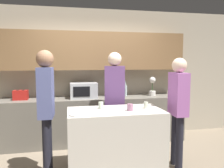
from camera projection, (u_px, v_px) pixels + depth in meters
The scene contains 18 objects.
back_wall at pixel (93, 65), 4.54m from camera, with size 6.40×0.40×2.70m.
back_counter at pixel (95, 120), 4.38m from camera, with size 3.60×0.62×0.90m.
kitchen_island at pixel (115, 141), 3.18m from camera, with size 1.36×0.72×0.92m.
microwave at pixel (84, 90), 4.29m from camera, with size 0.52×0.39×0.30m.
toaster at pixel (21, 95), 4.07m from camera, with size 0.26×0.16×0.18m.
potted_plant at pixel (152, 86), 4.56m from camera, with size 0.14×0.14×0.39m.
bottle_0 at pixel (109, 92), 4.48m from camera, with size 0.07×0.07×0.25m.
bottle_1 at pixel (114, 93), 4.36m from camera, with size 0.08×0.08×0.22m.
bottle_2 at pixel (120, 93), 4.33m from camera, with size 0.08×0.08×0.25m.
bottle_3 at pixel (123, 93), 4.37m from camera, with size 0.08×0.08×0.25m.
bottle_4 at pixel (126, 90), 4.55m from camera, with size 0.06×0.06×0.30m.
plate_on_island at pixel (79, 114), 2.83m from camera, with size 0.26×0.26×0.01m.
cup_0 at pixel (146, 105), 3.23m from camera, with size 0.07×0.07×0.10m.
cup_1 at pixel (130, 107), 3.09m from camera, with size 0.09×0.09×0.10m.
cup_2 at pixel (101, 105), 3.22m from camera, with size 0.07×0.07×0.10m.
person_left at pixel (178, 103), 3.28m from camera, with size 0.22×0.35×1.67m.
person_center at pixel (46, 102), 2.97m from camera, with size 0.23×0.35×1.77m.
person_right at pixel (115, 94), 3.75m from camera, with size 0.37×0.25×1.77m.
Camera 1 is at (-0.50, -2.88, 1.61)m, focal length 35.00 mm.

